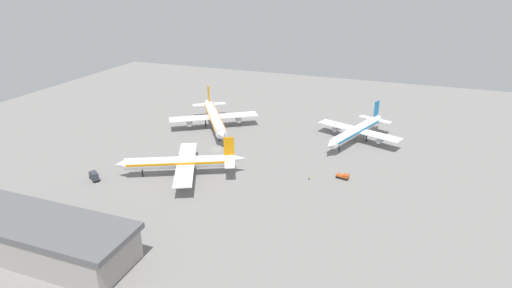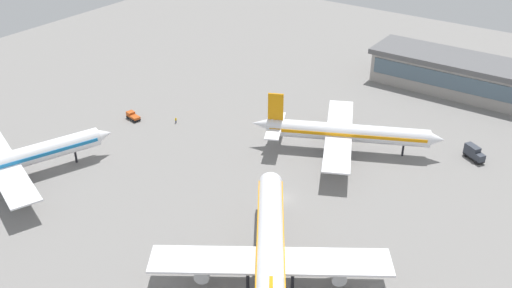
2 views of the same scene
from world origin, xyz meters
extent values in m
plane|color=gray|center=(0.00, 0.00, 0.00)|extent=(288.00, 288.00, 0.00)
cube|color=#9E9993|center=(-18.46, -78.00, 4.46)|extent=(61.90, 16.29, 8.93)
cube|color=#4C6070|center=(-18.46, -69.69, 5.74)|extent=(59.43, 0.30, 4.59)
cube|color=#59595B|center=(-18.46, -78.00, 9.56)|extent=(64.38, 16.94, 1.53)
cylinder|color=white|center=(-1.64, -25.97, 5.14)|extent=(37.00, 20.62, 4.28)
cone|color=white|center=(-20.38, -34.90, 5.14)|extent=(5.62, 5.52, 4.07)
cone|color=white|center=(17.10, -17.04, 5.78)|extent=(6.31, 5.40, 3.43)
cube|color=orange|center=(-1.64, -25.97, 5.46)|extent=(35.63, 20.03, 0.77)
cube|color=white|center=(0.12, -25.14, 4.71)|extent=(21.54, 36.08, 0.39)
cylinder|color=#A5A8AD|center=(4.58, -34.49, 3.21)|extent=(5.58, 4.31, 2.36)
cylinder|color=#A5A8AD|center=(-4.34, -15.78, 3.21)|extent=(5.58, 4.31, 2.36)
cube|color=white|center=(14.18, -18.43, 5.57)|extent=(9.52, 14.86, 0.31)
cube|color=orange|center=(14.18, -18.43, 10.71)|extent=(3.57, 2.03, 6.85)
cylinder|color=black|center=(-13.94, -31.84, 1.50)|extent=(0.51, 0.51, 3.00)
cylinder|color=black|center=(2.65, -27.73, 1.50)|extent=(0.51, 0.51, 3.00)
cylinder|color=black|center=(-0.30, -21.54, 1.50)|extent=(0.51, 0.51, 3.00)
cylinder|color=white|center=(53.31, 28.30, 5.21)|extent=(17.99, 38.47, 4.34)
cone|color=white|center=(45.89, 8.61, 5.21)|extent=(5.39, 5.52, 4.13)
cone|color=white|center=(60.73, 47.99, 5.86)|extent=(5.17, 6.30, 3.47)
cube|color=#1972B2|center=(53.31, 28.30, 5.54)|extent=(17.51, 37.03, 0.78)
cube|color=white|center=(54.01, 30.15, 4.78)|extent=(37.32, 19.14, 0.39)
cylinder|color=#A5A8AD|center=(63.83, 26.44, 3.26)|extent=(4.05, 5.64, 2.39)
cylinder|color=#A5A8AD|center=(44.18, 33.85, 3.26)|extent=(4.05, 5.64, 2.39)
cube|color=white|center=(59.58, 44.92, 5.65)|extent=(15.29, 8.60, 0.31)
cube|color=#1972B2|center=(59.58, 44.92, 10.86)|extent=(1.78, 3.71, 6.95)
cylinder|color=black|center=(48.44, 15.37, 1.52)|extent=(0.52, 0.52, 3.04)
cylinder|color=black|center=(57.67, 30.03, 1.52)|extent=(0.52, 0.52, 3.04)
cylinder|color=black|center=(51.17, 32.48, 1.52)|extent=(0.52, 0.52, 3.04)
cylinder|color=white|center=(-11.00, 21.72, 5.75)|extent=(28.00, 38.95, 4.79)
cone|color=white|center=(1.79, 2.36, 5.75)|extent=(6.43, 6.50, 4.55)
cone|color=white|center=(-23.80, 41.07, 6.46)|extent=(6.50, 7.10, 3.83)
cube|color=orange|center=(-11.00, 21.72, 6.10)|extent=(27.12, 37.55, 0.86)
cube|color=white|center=(-12.20, 23.53, 5.27)|extent=(38.33, 28.61, 0.43)
cylinder|color=#A5A8AD|center=(-2.55, 29.92, 3.59)|extent=(5.32, 6.17, 2.63)
cylinder|color=#A5A8AD|center=(-21.86, 17.15, 3.59)|extent=(5.32, 6.17, 2.63)
cube|color=white|center=(-21.81, 38.05, 6.22)|extent=(15.95, 12.37, 0.34)
cube|color=orange|center=(-21.81, 38.05, 11.97)|extent=(2.74, 3.77, 7.66)
cylinder|color=black|center=(-2.60, 9.01, 1.68)|extent=(0.57, 0.57, 3.35)
cylinder|color=black|center=(-9.73, 26.73, 1.68)|extent=(0.57, 0.57, 3.35)
cylinder|color=black|center=(-16.12, 22.51, 1.68)|extent=(0.57, 0.57, 3.35)
cube|color=black|center=(-28.66, -39.87, 0.55)|extent=(5.74, 4.61, 0.30)
cube|color=#333842|center=(-30.26, -38.85, 1.50)|extent=(2.54, 2.57, 1.60)
cube|color=#3F596B|center=(-30.94, -38.42, 1.82)|extent=(0.92, 1.39, 0.90)
cube|color=#333842|center=(-27.90, -40.36, 2.00)|extent=(4.23, 3.64, 2.60)
cylinder|color=black|center=(-30.82, -39.62, 0.40)|extent=(0.84, 0.68, 0.80)
cylinder|color=black|center=(-29.80, -38.02, 0.40)|extent=(0.84, 0.68, 0.80)
cylinder|color=black|center=(-27.51, -41.73, 0.40)|extent=(0.84, 0.68, 0.80)
cylinder|color=black|center=(-26.49, -40.12, 0.40)|extent=(0.84, 0.68, 0.80)
cube|color=black|center=(53.64, -8.44, 0.55)|extent=(4.72, 2.86, 0.30)
cube|color=#BF4C19|center=(54.90, -8.74, 1.30)|extent=(2.19, 2.26, 1.20)
cube|color=#3F596B|center=(55.69, -8.92, 1.54)|extent=(0.44, 1.57, 0.67)
cube|color=#BF4C19|center=(52.76, -8.23, 1.00)|extent=(2.97, 2.44, 0.60)
cylinder|color=black|center=(55.36, -7.87, 0.40)|extent=(0.85, 0.47, 0.80)
cylinder|color=black|center=(54.92, -9.72, 0.40)|extent=(0.85, 0.47, 0.80)
cylinder|color=black|center=(52.36, -7.16, 0.40)|extent=(0.85, 0.47, 0.80)
cylinder|color=black|center=(51.92, -9.01, 0.40)|extent=(0.85, 0.47, 0.80)
cylinder|color=#1E2338|center=(42.73, -13.45, 0.42)|extent=(0.36, 0.36, 0.85)
cylinder|color=yellow|center=(42.73, -13.45, 1.15)|extent=(0.42, 0.42, 0.60)
sphere|color=tan|center=(42.73, -13.45, 1.56)|extent=(0.22, 0.22, 0.22)
cylinder|color=yellow|center=(42.70, -13.68, 1.15)|extent=(0.10, 0.10, 0.54)
cylinder|color=yellow|center=(42.76, -13.21, 1.15)|extent=(0.10, 0.10, 0.54)
camera|label=1|loc=(69.78, -140.99, 67.31)|focal=28.72mm
camera|label=2|loc=(-53.26, 86.84, 70.40)|focal=40.23mm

